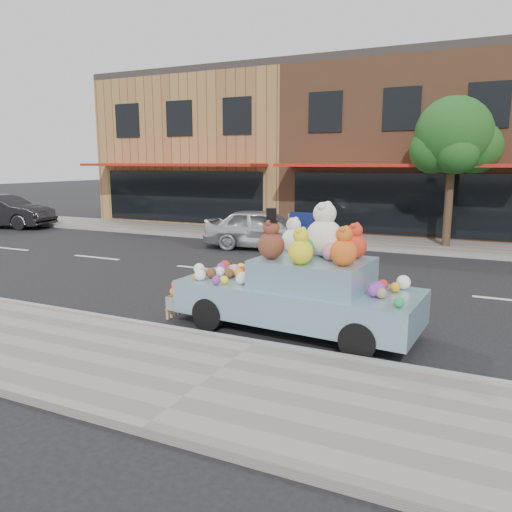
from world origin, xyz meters
The scene contains 11 objects.
ground centered at (0.00, 0.00, 0.00)m, with size 120.00×120.00×0.00m, color black.
near_sidewalk centered at (0.00, -6.50, 0.06)m, with size 60.00×3.00×0.12m, color gray.
far_sidewalk centered at (0.00, 6.50, 0.06)m, with size 60.00×3.00×0.12m, color gray.
near_kerb centered at (0.00, -5.00, 0.07)m, with size 60.00×0.12×0.13m, color gray.
far_kerb centered at (0.00, 5.00, 0.07)m, with size 60.00×0.12×0.13m, color gray.
storefront_left centered at (-10.00, 11.97, 3.64)m, with size 10.00×9.80×7.30m.
storefront_mid centered at (0.00, 11.97, 3.64)m, with size 10.00×9.80×7.30m.
street_tree centered at (2.03, 6.55, 3.69)m, with size 3.00×2.70×5.22m.
car_silver centered at (-3.83, 3.83, 0.71)m, with size 1.68×4.16×1.42m, color silver.
car_dark centered at (-17.20, 3.99, 0.75)m, with size 1.59×4.57×1.50m, color black.
art_car centered at (0.32, -3.87, 0.81)m, with size 4.60×2.08×2.33m.
Camera 1 is at (3.29, -12.05, 3.00)m, focal length 35.00 mm.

